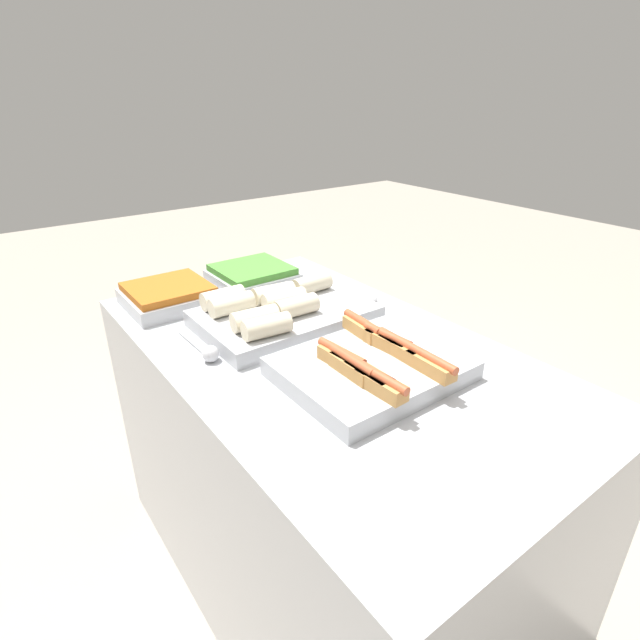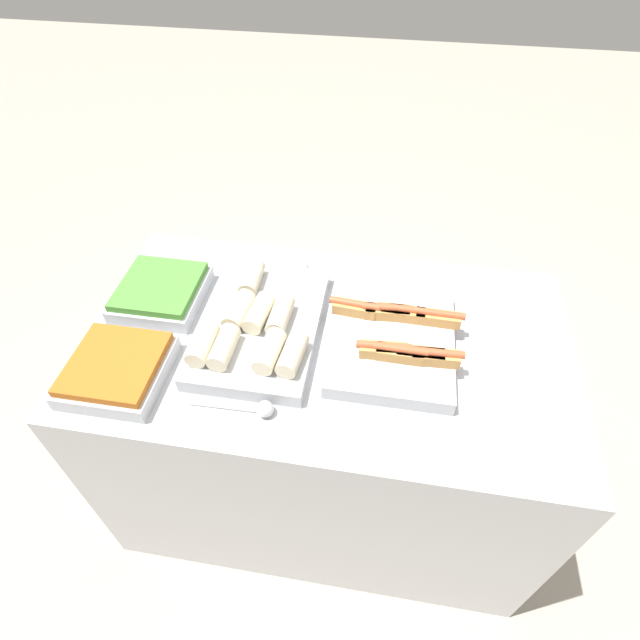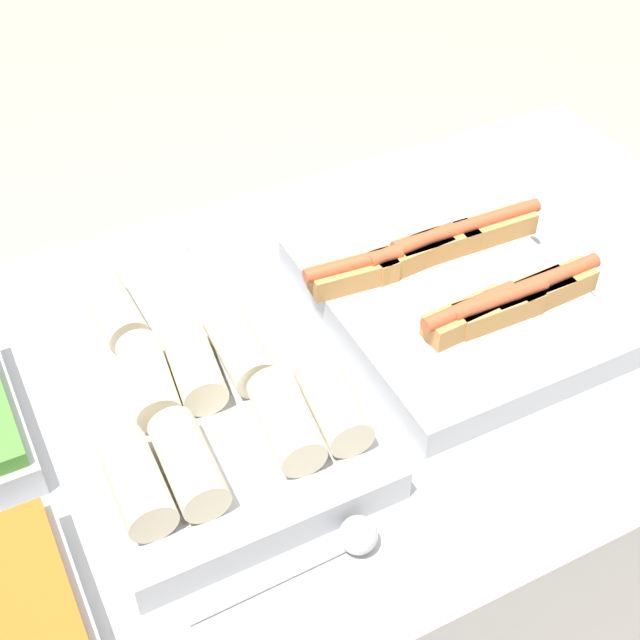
% 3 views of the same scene
% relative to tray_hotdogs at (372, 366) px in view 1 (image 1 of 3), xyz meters
% --- Properties ---
extents(ground_plane, '(12.00, 12.00, 0.00)m').
position_rel_tray_hotdogs_xyz_m(ground_plane, '(-0.20, 0.00, -0.96)').
color(ground_plane, '#ADA393').
extents(counter, '(1.49, 0.85, 0.92)m').
position_rel_tray_hotdogs_xyz_m(counter, '(-0.20, 0.00, -0.50)').
color(counter, '#B7BABF').
rests_on(counter, ground_plane).
extents(tray_hotdogs, '(0.41, 0.44, 0.10)m').
position_rel_tray_hotdogs_xyz_m(tray_hotdogs, '(0.00, 0.00, 0.00)').
color(tray_hotdogs, '#B7BABF').
rests_on(tray_hotdogs, counter).
extents(tray_wraps, '(0.35, 0.53, 0.11)m').
position_rel_tray_hotdogs_xyz_m(tray_wraps, '(-0.41, -0.02, 0.01)').
color(tray_wraps, '#B7BABF').
rests_on(tray_wraps, counter).
extents(tray_side_front, '(0.27, 0.28, 0.07)m').
position_rel_tray_hotdogs_xyz_m(tray_side_front, '(-0.77, -0.24, -0.00)').
color(tray_side_front, '#B7BABF').
rests_on(tray_side_front, counter).
extents(tray_side_back, '(0.27, 0.28, 0.07)m').
position_rel_tray_hotdogs_xyz_m(tray_side_back, '(-0.77, 0.09, -0.00)').
color(tray_side_back, '#B7BABF').
rests_on(tray_side_back, counter).
extents(serving_spoon_near, '(0.24, 0.05, 0.05)m').
position_rel_tray_hotdogs_xyz_m(serving_spoon_near, '(-0.34, -0.29, -0.02)').
color(serving_spoon_near, silver).
rests_on(serving_spoon_near, counter).
extents(serving_spoon_far, '(0.22, 0.05, 0.05)m').
position_rel_tray_hotdogs_xyz_m(serving_spoon_far, '(-0.35, 0.30, -0.02)').
color(serving_spoon_far, silver).
rests_on(serving_spoon_far, counter).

